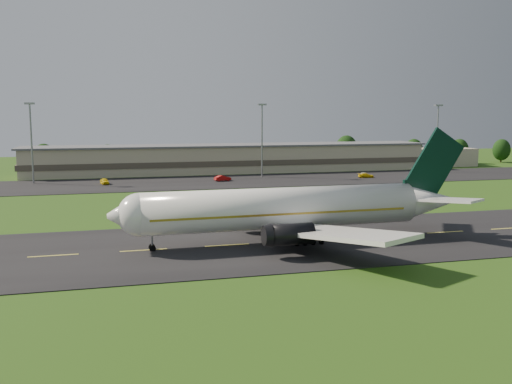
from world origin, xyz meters
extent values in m
plane|color=#234611|center=(0.00, 0.00, 0.00)|extent=(360.00, 360.00, 0.00)
cube|color=black|center=(0.00, 0.00, 0.05)|extent=(220.00, 30.00, 0.10)
cube|color=black|center=(0.00, 72.00, 0.05)|extent=(260.00, 30.00, 0.10)
cylinder|color=white|center=(-14.43, 0.00, 4.80)|extent=(38.09, 6.25, 5.60)
sphere|color=white|center=(-33.42, -0.33, 4.80)|extent=(5.60, 5.60, 5.60)
cone|color=white|center=(-35.42, -0.36, 4.80)|extent=(4.09, 5.44, 5.38)
cone|color=white|center=(8.07, 0.39, 4.80)|extent=(9.09, 5.64, 5.49)
cube|color=olive|center=(-14.93, -0.01, 4.45)|extent=(35.09, 6.24, 0.28)
cube|color=black|center=(-34.02, -0.34, 5.35)|extent=(2.05, 3.03, 0.65)
cube|color=white|center=(-10.74, -10.94, 3.30)|extent=(14.36, 20.16, 2.20)
cube|color=white|center=(-11.12, 11.06, 3.30)|extent=(13.86, 20.20, 2.20)
cube|color=white|center=(8.16, -4.61, 5.70)|extent=(7.62, 9.38, 0.91)
cube|color=white|center=(7.98, 5.39, 5.70)|extent=(7.42, 9.39, 0.91)
cube|color=black|center=(6.57, 0.36, 6.60)|extent=(5.01, 0.64, 3.00)
cube|color=black|center=(9.07, 0.41, 10.30)|extent=(9.44, 0.61, 10.55)
cylinder|color=black|center=(-15.79, -8.02, 2.90)|extent=(5.65, 2.80, 2.70)
cylinder|color=black|center=(-16.06, 7.97, 2.90)|extent=(5.65, 2.80, 2.70)
cube|color=tan|center=(0.00, 96.00, 4.00)|extent=(120.00, 15.00, 8.00)
cube|color=#4C4438|center=(0.00, 96.00, 3.20)|extent=(121.00, 15.40, 1.60)
cube|color=#595B60|center=(0.00, 96.00, 8.15)|extent=(122.00, 16.00, 0.50)
cube|color=tan|center=(70.00, 98.00, 3.00)|extent=(28.00, 11.00, 6.00)
cylinder|color=gray|center=(-55.00, 80.00, 10.00)|extent=(0.44, 0.44, 20.00)
cube|color=gray|center=(-55.00, 80.00, 20.10)|extent=(2.40, 1.20, 0.50)
cylinder|color=gray|center=(5.00, 80.00, 10.00)|extent=(0.44, 0.44, 20.00)
cube|color=gray|center=(5.00, 80.00, 20.10)|extent=(2.40, 1.20, 0.50)
cylinder|color=gray|center=(60.00, 80.00, 10.00)|extent=(0.44, 0.44, 20.00)
cube|color=gray|center=(60.00, 80.00, 20.10)|extent=(2.40, 1.20, 0.50)
cylinder|color=black|center=(-54.76, 105.84, 1.40)|extent=(0.56, 0.56, 2.79)
ellipsoid|color=black|center=(-54.76, 105.84, 4.81)|extent=(6.52, 6.52, 8.15)
cylinder|color=black|center=(-36.42, 104.57, 1.34)|extent=(0.56, 0.56, 2.67)
ellipsoid|color=black|center=(-36.42, 104.57, 4.60)|extent=(6.24, 6.24, 7.80)
cylinder|color=black|center=(42.25, 106.61, 1.63)|extent=(0.56, 0.56, 3.26)
ellipsoid|color=black|center=(42.25, 106.61, 5.62)|extent=(7.61, 7.61, 9.52)
cylinder|color=black|center=(67.96, 106.83, 1.40)|extent=(0.56, 0.56, 2.80)
ellipsoid|color=black|center=(67.96, 106.83, 4.82)|extent=(6.53, 6.53, 8.16)
cylinder|color=black|center=(85.31, 105.24, 1.38)|extent=(0.56, 0.56, 2.76)
ellipsoid|color=black|center=(85.31, 105.24, 4.75)|extent=(6.43, 6.43, 8.04)
cylinder|color=black|center=(102.72, 104.95, 1.34)|extent=(0.56, 0.56, 2.68)
ellipsoid|color=black|center=(102.72, 104.95, 4.62)|extent=(6.25, 6.25, 7.82)
imported|color=yellow|center=(-37.62, 73.46, 0.83)|extent=(2.47, 4.54, 1.46)
imported|color=#A60B0B|center=(-7.69, 72.73, 0.83)|extent=(4.70, 2.71, 1.46)
imported|color=silver|center=(32.17, 72.13, 0.70)|extent=(4.10, 4.66, 1.20)
imported|color=yellow|center=(32.11, 70.20, 0.73)|extent=(4.52, 2.36, 1.25)
camera|label=1|loc=(-37.45, -72.82, 17.42)|focal=40.00mm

